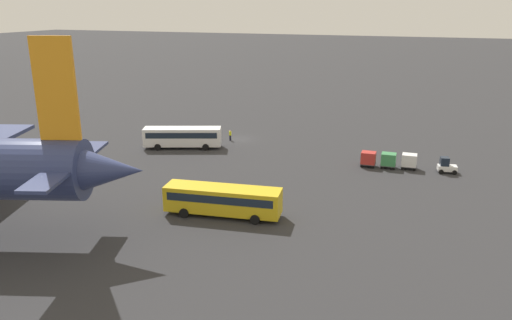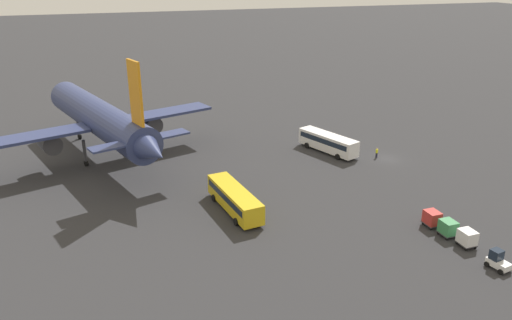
{
  "view_description": "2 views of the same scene",
  "coord_description": "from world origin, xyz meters",
  "px_view_note": "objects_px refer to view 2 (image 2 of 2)",
  "views": [
    {
      "loc": [
        -29.97,
        73.69,
        21.13
      ],
      "look_at": [
        -10.62,
        21.11,
        3.69
      ],
      "focal_mm": 35.0,
      "sensor_mm": 36.0,
      "label": 1
    },
    {
      "loc": [
        -67.04,
        45.66,
        30.39
      ],
      "look_at": [
        0.27,
        23.09,
        2.59
      ],
      "focal_mm": 35.0,
      "sensor_mm": 36.0,
      "label": 2
    }
  ],
  "objects_px": {
    "shuttle_bus_far": "(235,198)",
    "cargo_cart_green": "(448,227)",
    "cargo_cart_white": "(467,237)",
    "worker_person": "(377,153)",
    "baggage_tug": "(498,261)",
    "airplane": "(100,119)",
    "cargo_cart_red": "(432,218)",
    "shuttle_bus_near": "(328,142)"
  },
  "relations": [
    {
      "from": "cargo_cart_white",
      "to": "cargo_cart_green",
      "type": "height_order",
      "value": "same"
    },
    {
      "from": "cargo_cart_white",
      "to": "baggage_tug",
      "type": "bearing_deg",
      "value": -179.06
    },
    {
      "from": "shuttle_bus_far",
      "to": "baggage_tug",
      "type": "bearing_deg",
      "value": -141.17
    },
    {
      "from": "airplane",
      "to": "baggage_tug",
      "type": "height_order",
      "value": "airplane"
    },
    {
      "from": "cargo_cart_white",
      "to": "cargo_cart_red",
      "type": "distance_m",
      "value": 5.37
    },
    {
      "from": "shuttle_bus_near",
      "to": "airplane",
      "type": "bearing_deg",
      "value": 56.13
    },
    {
      "from": "cargo_cart_white",
      "to": "cargo_cart_red",
      "type": "relative_size",
      "value": 1.0
    },
    {
      "from": "shuttle_bus_near",
      "to": "cargo_cart_green",
      "type": "bearing_deg",
      "value": 160.84
    },
    {
      "from": "shuttle_bus_far",
      "to": "cargo_cart_red",
      "type": "relative_size",
      "value": 6.05
    },
    {
      "from": "airplane",
      "to": "cargo_cart_red",
      "type": "relative_size",
      "value": 21.57
    },
    {
      "from": "shuttle_bus_near",
      "to": "cargo_cart_white",
      "type": "xyz_separation_m",
      "value": [
        -33.54,
        -1.23,
        -0.71
      ]
    },
    {
      "from": "shuttle_bus_near",
      "to": "cargo_cart_white",
      "type": "bearing_deg",
      "value": 161.68
    },
    {
      "from": "shuttle_bus_far",
      "to": "baggage_tug",
      "type": "xyz_separation_m",
      "value": [
        -21.92,
        -22.93,
        -0.92
      ]
    },
    {
      "from": "cargo_cart_green",
      "to": "cargo_cart_red",
      "type": "height_order",
      "value": "same"
    },
    {
      "from": "airplane",
      "to": "worker_person",
      "type": "bearing_deg",
      "value": -125.7
    },
    {
      "from": "baggage_tug",
      "to": "cargo_cart_white",
      "type": "distance_m",
      "value": 4.7
    },
    {
      "from": "cargo_cart_green",
      "to": "cargo_cart_red",
      "type": "distance_m",
      "value": 2.67
    },
    {
      "from": "airplane",
      "to": "cargo_cart_white",
      "type": "distance_m",
      "value": 57.39
    },
    {
      "from": "baggage_tug",
      "to": "cargo_cart_white",
      "type": "xyz_separation_m",
      "value": [
        4.69,
        0.08,
        0.25
      ]
    },
    {
      "from": "shuttle_bus_far",
      "to": "worker_person",
      "type": "height_order",
      "value": "shuttle_bus_far"
    },
    {
      "from": "worker_person",
      "to": "cargo_cart_white",
      "type": "distance_m",
      "value": 28.9
    },
    {
      "from": "worker_person",
      "to": "cargo_cart_red",
      "type": "height_order",
      "value": "cargo_cart_red"
    },
    {
      "from": "shuttle_bus_near",
      "to": "shuttle_bus_far",
      "type": "distance_m",
      "value": 27.08
    },
    {
      "from": "shuttle_bus_far",
      "to": "cargo_cart_red",
      "type": "distance_m",
      "value": 25.05
    },
    {
      "from": "shuttle_bus_far",
      "to": "worker_person",
      "type": "bearing_deg",
      "value": -75.87
    },
    {
      "from": "worker_person",
      "to": "cargo_cart_red",
      "type": "distance_m",
      "value": 23.91
    },
    {
      "from": "shuttle_bus_near",
      "to": "cargo_cart_white",
      "type": "height_order",
      "value": "shuttle_bus_near"
    },
    {
      "from": "airplane",
      "to": "cargo_cart_green",
      "type": "height_order",
      "value": "airplane"
    },
    {
      "from": "baggage_tug",
      "to": "worker_person",
      "type": "relative_size",
      "value": 1.49
    },
    {
      "from": "shuttle_bus_far",
      "to": "cargo_cart_green",
      "type": "xyz_separation_m",
      "value": [
        -14.57,
        -22.3,
        -0.67
      ]
    },
    {
      "from": "worker_person",
      "to": "cargo_cart_green",
      "type": "bearing_deg",
      "value": 167.02
    },
    {
      "from": "cargo_cart_green",
      "to": "baggage_tug",
      "type": "bearing_deg",
      "value": -175.12
    },
    {
      "from": "airplane",
      "to": "cargo_cart_white",
      "type": "xyz_separation_m",
      "value": [
        -42.39,
        -38.24,
        -5.87
      ]
    },
    {
      "from": "shuttle_bus_far",
      "to": "cargo_cart_red",
      "type": "bearing_deg",
      "value": -125.88
    },
    {
      "from": "baggage_tug",
      "to": "cargo_cart_red",
      "type": "bearing_deg",
      "value": -5.09
    },
    {
      "from": "shuttle_bus_near",
      "to": "worker_person",
      "type": "xyz_separation_m",
      "value": [
        -5.14,
        -6.62,
        -1.03
      ]
    },
    {
      "from": "worker_person",
      "to": "cargo_cart_white",
      "type": "xyz_separation_m",
      "value": [
        -28.4,
        5.38,
        0.32
      ]
    },
    {
      "from": "baggage_tug",
      "to": "cargo_cart_red",
      "type": "distance_m",
      "value": 10.04
    },
    {
      "from": "worker_person",
      "to": "shuttle_bus_near",
      "type": "bearing_deg",
      "value": 52.14
    },
    {
      "from": "cargo_cart_white",
      "to": "worker_person",
      "type": "bearing_deg",
      "value": -10.74
    },
    {
      "from": "baggage_tug",
      "to": "cargo_cart_white",
      "type": "bearing_deg",
      "value": -9.34
    },
    {
      "from": "worker_person",
      "to": "cargo_cart_green",
      "type": "height_order",
      "value": "cargo_cart_green"
    }
  ]
}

